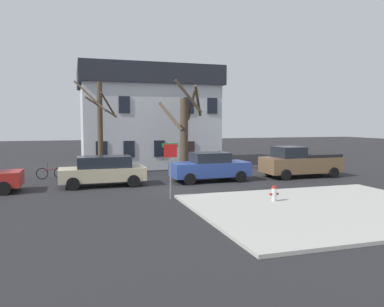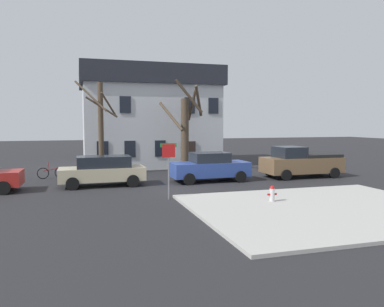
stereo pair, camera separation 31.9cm
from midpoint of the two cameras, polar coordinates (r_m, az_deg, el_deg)
name	(u,v)px [view 2 (the right image)]	position (r m, az deg, el deg)	size (l,w,h in m)	color
ground_plane	(178,188)	(20.39, -1.72, -5.27)	(120.00, 120.00, 0.00)	#262628
sidewalk_slab	(324,209)	(16.39, 19.73, -7.79)	(10.47, 8.48, 0.12)	#B7B5AD
building_main	(148,117)	(32.17, -6.38, 5.54)	(10.92, 8.60, 7.91)	silver
tree_bare_near	(101,126)	(26.00, -13.19, 4.09)	(2.68, 1.83, 6.21)	#4C3D2D
tree_bare_mid	(185,129)	(26.63, -0.67, 3.62)	(3.17, 2.44, 6.42)	#4C3D2D
car_beige_wagon	(103,170)	(21.60, -12.85, -2.48)	(4.64, 2.05, 1.67)	#C6B793
car_blue_sedan	(210,167)	(22.75, 3.06, -2.02)	(4.69, 2.20, 1.74)	#2D4799
pickup_truck_brown	(301,162)	(25.49, 16.35, -1.27)	(5.07, 2.32, 1.99)	brown
fire_hydrant	(272,193)	(16.85, 12.46, -5.85)	(0.42, 0.22, 0.69)	silver
street_sign_pole	(169,160)	(17.30, -3.00, -0.98)	(0.76, 0.07, 2.58)	slate
bicycle_leaning	(52,173)	(25.45, -19.96, -2.72)	(1.74, 0.26, 1.03)	black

